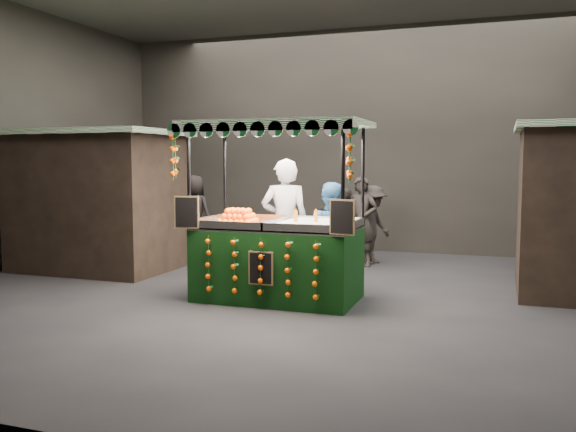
% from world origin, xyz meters
% --- Properties ---
extents(ground, '(12.00, 12.00, 0.00)m').
position_xyz_m(ground, '(0.00, 0.00, 0.00)').
color(ground, black).
rests_on(ground, ground).
extents(market_hall, '(12.10, 10.10, 5.05)m').
position_xyz_m(market_hall, '(0.00, 0.00, 3.38)').
color(market_hall, black).
rests_on(market_hall, ground).
extents(neighbour_stall_left, '(3.00, 2.20, 2.60)m').
position_xyz_m(neighbour_stall_left, '(-4.40, 1.00, 1.31)').
color(neighbour_stall_left, black).
rests_on(neighbour_stall_left, ground).
extents(juice_stall, '(2.68, 1.58, 2.60)m').
position_xyz_m(juice_stall, '(-0.32, -0.34, 0.81)').
color(juice_stall, black).
rests_on(juice_stall, ground).
extents(vendor_grey, '(0.87, 0.70, 2.07)m').
position_xyz_m(vendor_grey, '(-0.50, 0.49, 1.03)').
color(vendor_grey, gray).
rests_on(vendor_grey, ground).
extents(vendor_blue, '(0.98, 0.85, 1.70)m').
position_xyz_m(vendor_blue, '(0.20, 0.67, 0.85)').
color(vendor_blue, navy).
rests_on(vendor_blue, ground).
extents(shopper_0, '(0.66, 0.45, 1.74)m').
position_xyz_m(shopper_0, '(0.19, 2.93, 0.87)').
color(shopper_0, black).
rests_on(shopper_0, ground).
extents(shopper_1, '(1.06, 1.03, 1.72)m').
position_xyz_m(shopper_1, '(3.36, 1.89, 0.86)').
color(shopper_1, '#2A2722').
rests_on(shopper_1, ground).
extents(shopper_2, '(0.90, 0.89, 1.52)m').
position_xyz_m(shopper_2, '(-0.10, 2.81, 0.76)').
color(shopper_2, '#2B2523').
rests_on(shopper_2, ground).
extents(shopper_3, '(0.93, 1.15, 1.55)m').
position_xyz_m(shopper_3, '(0.34, 3.28, 0.78)').
color(shopper_3, black).
rests_on(shopper_3, ground).
extents(shopper_4, '(0.87, 0.60, 1.71)m').
position_xyz_m(shopper_4, '(-3.88, 3.75, 0.86)').
color(shopper_4, black).
rests_on(shopper_4, ground).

